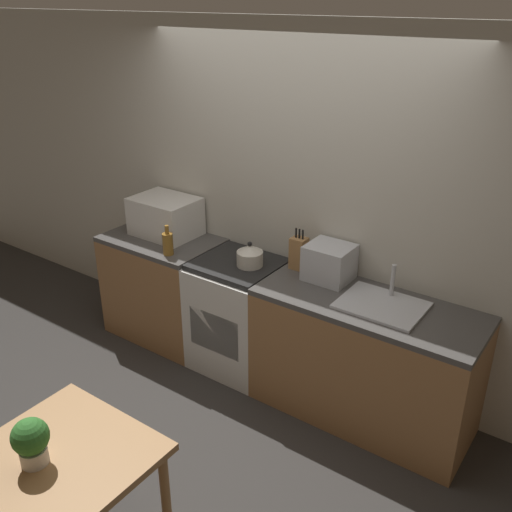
{
  "coord_description": "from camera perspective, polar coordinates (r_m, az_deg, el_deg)",
  "views": [
    {
      "loc": [
        2.06,
        -2.43,
        2.73
      ],
      "look_at": [
        -0.04,
        0.53,
        1.05
      ],
      "focal_mm": 40.0,
      "sensor_mm": 36.0,
      "label": 1
    }
  ],
  "objects": [
    {
      "name": "microwave",
      "position": [
        4.76,
        -9.07,
        3.93
      ],
      "size": [
        0.52,
        0.4,
        0.31
      ],
      "color": "silver",
      "rests_on": "counter_left_run"
    },
    {
      "name": "stove_range",
      "position": [
        4.48,
        -1.76,
        -5.84
      ],
      "size": [
        0.63,
        0.62,
        0.9
      ],
      "color": "silver",
      "rests_on": "ground_plane"
    },
    {
      "name": "sink_basin",
      "position": [
        3.75,
        12.5,
        -4.74
      ],
      "size": [
        0.53,
        0.42,
        0.24
      ],
      "color": "silver",
      "rests_on": "counter_right_run"
    },
    {
      "name": "dining_table",
      "position": [
        3.07,
        -18.81,
        -19.73
      ],
      "size": [
        0.81,
        0.78,
        0.74
      ],
      "color": "#9E7042",
      "rests_on": "ground_plane"
    },
    {
      "name": "ground_plane",
      "position": [
        4.2,
        -3.85,
        -15.79
      ],
      "size": [
        16.0,
        16.0,
        0.0
      ],
      "primitive_type": "plane",
      "color": "#33302D"
    },
    {
      "name": "counter_left_run",
      "position": [
        4.93,
        -9.11,
        -3.03
      ],
      "size": [
        0.95,
        0.62,
        0.9
      ],
      "color": "olive",
      "rests_on": "ground_plane"
    },
    {
      "name": "bottle",
      "position": [
        4.4,
        -8.81,
        1.26
      ],
      "size": [
        0.08,
        0.08,
        0.24
      ],
      "color": "olive",
      "rests_on": "counter_left_run"
    },
    {
      "name": "counter_right_run",
      "position": [
        4.02,
        10.71,
        -10.2
      ],
      "size": [
        1.5,
        0.62,
        0.9
      ],
      "color": "olive",
      "rests_on": "ground_plane"
    },
    {
      "name": "potted_plant",
      "position": [
        2.92,
        -21.59,
        -16.77
      ],
      "size": [
        0.17,
        0.17,
        0.24
      ],
      "color": "beige",
      "rests_on": "dining_table"
    },
    {
      "name": "kettle",
      "position": [
        4.17,
        -0.62,
        0.05
      ],
      "size": [
        0.19,
        0.19,
        0.19
      ],
      "color": "beige",
      "rests_on": "stove_range"
    },
    {
      "name": "toaster_oven",
      "position": [
        3.99,
        7.32,
        -0.65
      ],
      "size": [
        0.31,
        0.28,
        0.25
      ],
      "color": "silver",
      "rests_on": "counter_right_run"
    },
    {
      "name": "wall_back",
      "position": [
        4.23,
        3.92,
        4.99
      ],
      "size": [
        10.0,
        0.06,
        2.6
      ],
      "color": "beige",
      "rests_on": "ground_plane"
    },
    {
      "name": "knife_block",
      "position": [
        4.13,
        4.3,
        0.3
      ],
      "size": [
        0.11,
        0.1,
        0.31
      ],
      "color": "#9E7042",
      "rests_on": "counter_right_run"
    }
  ]
}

